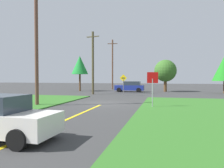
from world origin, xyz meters
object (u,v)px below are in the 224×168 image
Objects in this scene: car_approaching_junction at (130,87)px; utility_pole_mid at (93,62)px; oak_tree_left at (165,71)px; utility_pole_near at (36,46)px; utility_pole_far at (112,64)px; direction_sign at (123,82)px; stop_sign at (153,82)px; pine_tree_center at (80,65)px.

utility_pole_mid is (-4.10, -5.67, 3.43)m from car_approaching_junction.
utility_pole_near is at bearing -117.22° from oak_tree_left.
car_approaching_junction is 0.53× the size of utility_pole_mid.
utility_pole_near is 1.12× the size of utility_pole_mid.
utility_pole_near reaches higher than utility_pole_far.
oak_tree_left is at bearing 59.70° from direction_sign.
utility_pole_mid is at bearing 53.51° from car_approaching_junction.
car_approaching_junction is at bearing 91.63° from direction_sign.
stop_sign is 20.92m from pine_tree_center.
oak_tree_left is (5.23, 1.84, 2.43)m from car_approaching_junction.
stop_sign is at bearing -52.85° from utility_pole_mid.
utility_pole_near is at bearing 74.17° from car_approaching_junction.
stop_sign is at bearing -67.77° from direction_sign.
car_approaching_junction is at bearing 74.81° from utility_pole_near.
pine_tree_center is at bearing -0.60° from car_approaching_junction.
utility_pole_far is at bearing -77.42° from stop_sign.
stop_sign is 0.53× the size of oak_tree_left.
utility_pole_near is at bearing -114.65° from direction_sign.
car_approaching_junction is at bearing 54.16° from utility_pole_mid.
direction_sign is 0.46× the size of pine_tree_center.
utility_pole_near is 1.62× the size of pine_tree_center.
utility_pole_far is (0.50, 23.90, -0.02)m from utility_pole_near.
utility_pole_far is 7.43m from pine_tree_center.
utility_pole_far is (-0.19, 11.95, 0.50)m from utility_pole_mid.
utility_pole_far is at bearing 88.80° from utility_pole_near.
stop_sign reaches higher than direction_sign.
oak_tree_left is at bearing 7.82° from pine_tree_center.
stop_sign is 9.52m from utility_pole_near.
car_approaching_junction is 7.79m from utility_pole_mid.
direction_sign is (4.48, -13.05, -3.11)m from utility_pole_far.
utility_pole_far is 3.52× the size of direction_sign.
pine_tree_center is (-4.11, 5.66, -0.04)m from utility_pole_mid.
utility_pole_far is at bearing -56.33° from car_approaching_junction.
oak_tree_left reaches higher than direction_sign.
stop_sign is 10.69m from direction_sign.
stop_sign is 13.99m from utility_pole_mid.
pine_tree_center reaches higher than car_approaching_junction.
utility_pole_mid reaches higher than direction_sign.
utility_pole_mid is 5.14m from direction_sign.
utility_pole_mid reaches higher than stop_sign.
utility_pole_mid is 12.01m from oak_tree_left.
oak_tree_left is (9.51, -4.44, -1.50)m from utility_pole_far.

